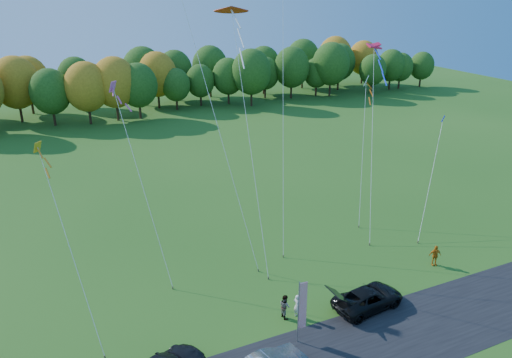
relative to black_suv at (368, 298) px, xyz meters
name	(u,v)px	position (x,y,z in m)	size (l,w,h in m)	color
ground	(297,317)	(-4.54, 0.98, -0.66)	(160.00, 160.00, 0.00)	#235316
asphalt_strip	(333,358)	(-4.54, -3.02, -0.66)	(90.00, 6.00, 0.01)	black
tree_line	(122,116)	(-4.54, 55.98, -0.66)	(116.00, 12.00, 10.00)	#1E4711
black_suv	(368,298)	(0.00, 0.00, 0.00)	(2.20, 4.76, 1.32)	black
person_tailgate_a	(297,306)	(-4.54, 1.01, 0.13)	(0.58, 0.38, 1.59)	silver
person_tailgate_b	(285,306)	(-5.23, 1.35, 0.11)	(0.75, 0.59, 1.55)	gray
person_east	(435,255)	(7.48, 2.09, 0.13)	(0.92, 0.38, 1.58)	#C06812
feather_flag	(302,305)	(-5.46, -0.99, 1.78)	(0.53, 0.11, 4.00)	#999999
kite_delta_blue	(198,57)	(-6.81, 11.16, 13.88)	(6.19, 10.01, 30.03)	#4C3F33
kite_parafoil_orange	(283,50)	(0.76, 13.45, 13.70)	(7.53, 12.22, 29.19)	#4C3F33
kite_delta_red	(248,129)	(-3.61, 10.26, 8.84)	(2.63, 9.94, 18.86)	#4C3F33
kite_parafoil_rainbow	(372,140)	(7.60, 10.48, 6.54)	(6.85, 8.65, 14.75)	#4C3F33
kite_diamond_yellow	(70,248)	(-16.66, 5.74, 4.67)	(2.12, 7.42, 11.01)	#4C3F33
kite_diamond_white	(363,152)	(7.69, 11.69, 5.12)	(3.90, 5.44, 12.12)	#4C3F33
kite_diamond_pink	(142,186)	(-11.44, 10.12, 5.87)	(2.26, 6.48, 13.46)	#4C3F33
kite_diamond_blue_low	(431,178)	(11.66, 7.55, 3.56)	(6.41, 5.38, 8.80)	#4C3F33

